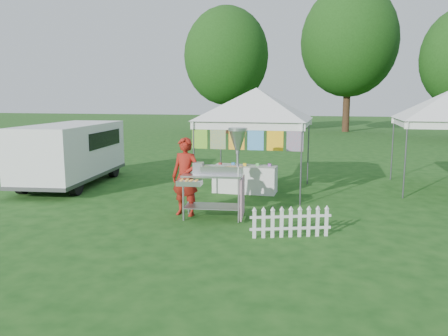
# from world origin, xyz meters

# --- Properties ---
(ground) EXTENTS (120.00, 120.00, 0.00)m
(ground) POSITION_xyz_m (0.00, 0.00, 0.00)
(ground) COLOR #174413
(ground) RESTS_ON ground
(canopy_main) EXTENTS (4.24, 4.24, 3.45)m
(canopy_main) POSITION_xyz_m (0.00, 3.49, 2.99)
(canopy_main) COLOR #59595E
(canopy_main) RESTS_ON ground
(tree_left) EXTENTS (6.40, 6.40, 9.53)m
(tree_left) POSITION_xyz_m (-6.00, 24.00, 5.83)
(tree_left) COLOR #362713
(tree_left) RESTS_ON ground
(tree_mid) EXTENTS (7.60, 7.60, 11.52)m
(tree_mid) POSITION_xyz_m (3.00, 28.00, 7.14)
(tree_mid) COLOR #362713
(tree_mid) RESTS_ON ground
(donut_cart) EXTENTS (1.49, 1.17, 2.06)m
(donut_cart) POSITION_xyz_m (-0.19, 0.38, 1.21)
(donut_cart) COLOR gray
(donut_cart) RESTS_ON ground
(vendor) EXTENTS (0.72, 0.53, 1.82)m
(vendor) POSITION_xyz_m (-1.10, 0.47, 0.91)
(vendor) COLOR maroon
(vendor) RESTS_ON ground
(cargo_van) EXTENTS (2.43, 4.79, 1.91)m
(cargo_van) POSITION_xyz_m (-5.78, 3.14, 1.03)
(cargo_van) COLOR white
(cargo_van) RESTS_ON ground
(picket_fence) EXTENTS (1.53, 0.57, 0.56)m
(picket_fence) POSITION_xyz_m (1.45, -0.60, 0.29)
(picket_fence) COLOR white
(picket_fence) RESTS_ON ground
(display_table) EXTENTS (1.80, 0.70, 0.78)m
(display_table) POSITION_xyz_m (-0.26, 3.26, 0.39)
(display_table) COLOR white
(display_table) RESTS_ON ground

